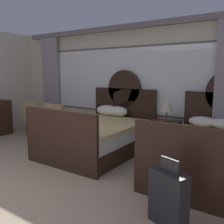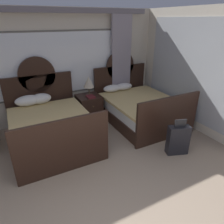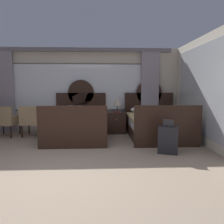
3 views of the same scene
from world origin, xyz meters
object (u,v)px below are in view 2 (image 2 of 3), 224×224
Objects in this scene: book_on_nightstand at (91,97)px; nightstand_between_beds at (89,108)px; bed_near_window at (51,126)px; bed_near_mirror at (139,107)px; suitcase_on_floor at (178,140)px; table_lamp_on_nightstand at (89,82)px.

nightstand_between_beds is at bearing 96.61° from book_on_nightstand.
bed_near_window is at bearing -150.40° from nightstand_between_beds.
bed_near_mirror is 2.90× the size of suitcase_on_floor.
table_lamp_on_nightstand is 0.65× the size of suitcase_on_floor.
table_lamp_on_nightstand is (-1.07, 0.71, 0.63)m from bed_near_mirror.
suitcase_on_floor is (0.97, -2.22, -0.03)m from nightstand_between_beds.
bed_near_window is 2.63m from suitcase_on_floor.
suitcase_on_floor is (0.93, -2.28, -0.69)m from table_lamp_on_nightstand.
bed_near_window is 4.42× the size of table_lamp_on_nightstand.
nightstand_between_beds is at bearing 29.60° from bed_near_window.
bed_near_window reaches higher than nightstand_between_beds.
bed_near_mirror is 4.42× the size of table_lamp_on_nightstand.
table_lamp_on_nightstand is 1.87× the size of book_on_nightstand.
bed_near_mirror is (2.24, -0.01, -0.00)m from bed_near_window.
table_lamp_on_nightstand is at bearing 53.93° from nightstand_between_beds.
nightstand_between_beds is 0.36m from book_on_nightstand.
bed_near_mirror is at bearing -33.67° from table_lamp_on_nightstand.
bed_near_window is 1.50m from table_lamp_on_nightstand.
nightstand_between_beds is 0.67m from table_lamp_on_nightstand.
nightstand_between_beds is at bearing 113.69° from suitcase_on_floor.
bed_near_mirror is at bearing -30.18° from nightstand_between_beds.
table_lamp_on_nightstand reaches higher than nightstand_between_beds.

